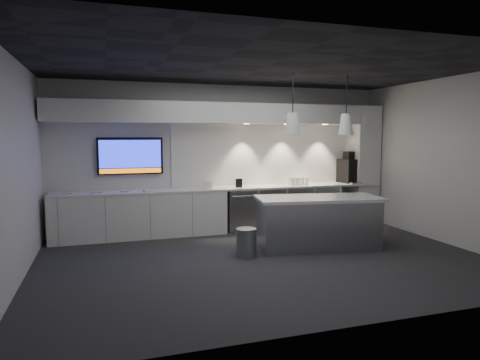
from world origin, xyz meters
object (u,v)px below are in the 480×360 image
object	(u,v)px
island	(318,222)
bin	(246,243)
coffee_machine	(349,170)
wall_tv	(130,156)

from	to	relation	value
island	bin	world-z (taller)	island
island	coffee_machine	bearing A→B (deg)	55.26
island	coffee_machine	size ratio (longest dim) A/B	3.20
wall_tv	island	xyz separation A→B (m)	(3.02, -2.06, -1.10)
wall_tv	bin	size ratio (longest dim) A/B	2.68
wall_tv	bin	xyz separation A→B (m)	(1.65, -2.20, -1.33)
wall_tv	island	world-z (taller)	wall_tv
wall_tv	bin	world-z (taller)	wall_tv
bin	island	bearing A→B (deg)	6.09
wall_tv	island	bearing A→B (deg)	-34.27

